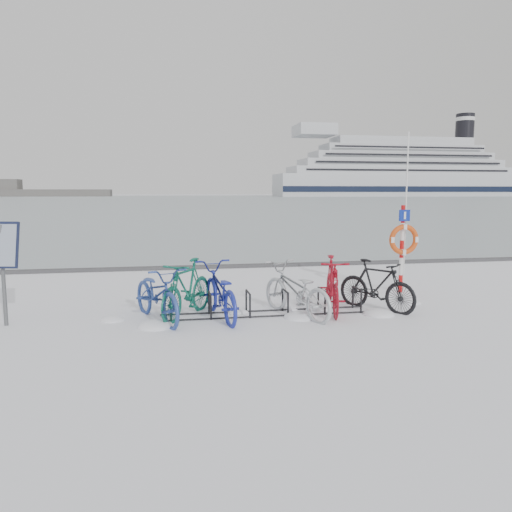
# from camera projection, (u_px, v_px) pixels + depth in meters

# --- Properties ---
(ground) EXTENTS (900.00, 900.00, 0.00)m
(ground) POSITION_uv_depth(u_px,v_px,m) (267.00, 314.00, 9.48)
(ground) COLOR white
(ground) RESTS_ON ground
(ice_sheet) EXTENTS (400.00, 298.00, 0.02)m
(ice_sheet) POSITION_uv_depth(u_px,v_px,m) (172.00, 199.00, 160.80)
(ice_sheet) COLOR #9FABB4
(ice_sheet) RESTS_ON ground
(quay_edge) EXTENTS (400.00, 0.25, 0.10)m
(quay_edge) POSITION_uv_depth(u_px,v_px,m) (229.00, 266.00, 15.23)
(quay_edge) COLOR #3F3F42
(quay_edge) RESTS_ON ground
(bike_rack) EXTENTS (4.00, 0.48, 0.46)m
(bike_rack) POSITION_uv_depth(u_px,v_px,m) (267.00, 305.00, 9.45)
(bike_rack) COLOR black
(bike_rack) RESTS_ON ground
(info_board) EXTENTS (0.64, 0.34, 1.81)m
(info_board) POSITION_uv_depth(u_px,v_px,m) (1.00, 251.00, 8.49)
(info_board) COLOR #595B5E
(info_board) RESTS_ON ground
(lifebuoy_station) EXTENTS (0.70, 0.22, 3.65)m
(lifebuoy_station) POSITION_uv_depth(u_px,v_px,m) (403.00, 240.00, 11.36)
(lifebuoy_station) COLOR #BA0E0F
(lifebuoy_station) RESTS_ON ground
(cruise_ferry) EXTENTS (124.09, 23.43, 40.77)m
(cruise_ferry) POSITION_uv_depth(u_px,v_px,m) (399.00, 174.00, 245.62)
(cruise_ferry) COLOR white
(cruise_ferry) RESTS_ON ground
(bike_0) EXTENTS (1.38, 2.09, 1.04)m
(bike_0) POSITION_uv_depth(u_px,v_px,m) (157.00, 292.00, 8.99)
(bike_0) COLOR #29428D
(bike_0) RESTS_ON ground
(bike_1) EXTENTS (1.39, 1.85, 1.11)m
(bike_1) POSITION_uv_depth(u_px,v_px,m) (187.00, 287.00, 9.25)
(bike_1) COLOR #105A48
(bike_1) RESTS_ON ground
(bike_2) EXTENTS (1.01, 2.09, 1.05)m
(bike_2) POSITION_uv_depth(u_px,v_px,m) (219.00, 290.00, 9.18)
(bike_2) COLOR navy
(bike_2) RESTS_ON ground
(bike_3) EXTENTS (1.40, 2.09, 1.04)m
(bike_3) POSITION_uv_depth(u_px,v_px,m) (296.00, 288.00, 9.32)
(bike_3) COLOR #B2B6BA
(bike_3) RESTS_ON ground
(bike_4) EXTENTS (0.91, 1.91, 1.11)m
(bike_4) POSITION_uv_depth(u_px,v_px,m) (332.00, 283.00, 9.64)
(bike_4) COLOR maroon
(bike_4) RESTS_ON ground
(bike_5) EXTENTS (1.37, 1.68, 1.03)m
(bike_5) POSITION_uv_depth(u_px,v_px,m) (377.00, 284.00, 9.80)
(bike_5) COLOR black
(bike_5) RESTS_ON ground
(snow_drifts) EXTENTS (6.44, 1.45, 0.22)m
(snow_drifts) POSITION_uv_depth(u_px,v_px,m) (276.00, 316.00, 9.35)
(snow_drifts) COLOR white
(snow_drifts) RESTS_ON ground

